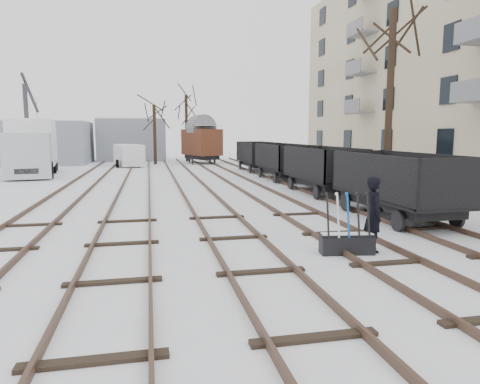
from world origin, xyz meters
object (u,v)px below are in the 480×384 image
Objects in this scene: panel_van at (129,155)px; crane at (29,141)px; freight_wagon_a at (396,194)px; ground_frame at (347,242)px; lorry at (32,146)px; worker at (374,214)px; box_van_wagon at (201,141)px.

panel_van is 0.56× the size of crane.
freight_wagon_a is at bearing -83.41° from panel_van.
lorry is (-12.64, 22.82, 1.72)m from ground_frame.
freight_wagon_a is 27.98m from panel_van.
freight_wagon_a is 0.65× the size of crane.
crane reaches higher than lorry.
worker is 32.39m from box_van_wagon.
worker is at bearing -128.44° from freight_wagon_a.
ground_frame is 38.12m from crane.
lorry is 9.37m from panel_van.
box_van_wagon is (0.36, 32.47, 1.85)m from ground_frame.
box_van_wagon is (-0.39, 32.37, 1.19)m from worker.
box_van_wagon is 7.40m from panel_van.
panel_van is (6.19, 6.96, -1.00)m from lorry.
ground_frame is at bearing 112.82° from worker.
worker is at bearing 15.83° from ground_frame.
panel_van reaches higher than ground_frame.
box_van_wagon reaches higher than ground_frame.
box_van_wagon is (-3.21, 28.81, 1.27)m from freight_wagon_a.
worker is at bearing -90.76° from panel_van.
lorry is (-13.39, 22.72, 1.07)m from worker.
crane is (-19.38, 30.99, 1.36)m from freight_wagon_a.
crane reaches higher than worker.
ground_frame is 26.14m from lorry.
crane is at bearing 40.83° from worker.
box_van_wagon reaches higher than freight_wagon_a.
crane is at bearing 96.46° from lorry.
panel_van is (-6.81, -2.68, -1.13)m from box_van_wagon.
ground_frame is 0.27× the size of freight_wagon_a.
freight_wagon_a is 29.02m from box_van_wagon.
freight_wagon_a is (3.57, 3.65, 0.58)m from ground_frame.
worker is 0.21× the size of lorry.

